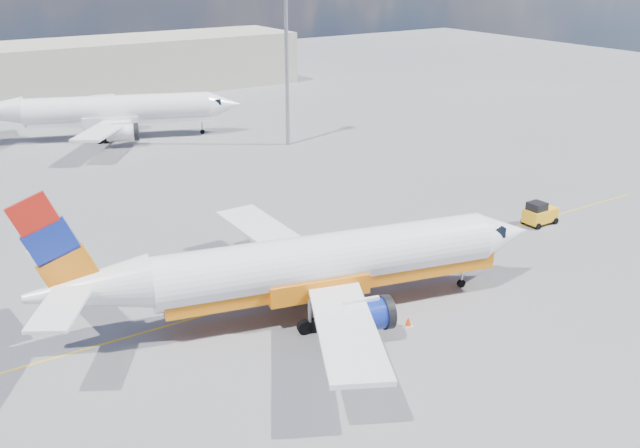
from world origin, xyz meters
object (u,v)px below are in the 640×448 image
second_jet (110,111)px  gse_tug (540,214)px  main_jet (311,265)px  traffic_cone (408,321)px

second_jet → gse_tug: bearing=-45.6°
main_jet → second_jet: bearing=99.1°
traffic_cone → second_jet: bearing=90.4°
second_jet → traffic_cone: 52.90m
main_jet → gse_tug: 23.34m
second_jet → gse_tug: second_jet is taller
main_jet → gse_tug: (23.09, 2.59, -2.23)m
main_jet → traffic_cone: 6.52m
gse_tug → main_jet: bearing=-174.9°
main_jet → traffic_cone: bearing=-36.0°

